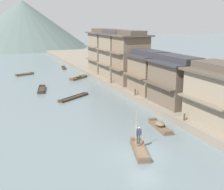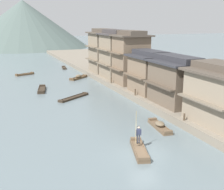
# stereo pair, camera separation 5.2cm
# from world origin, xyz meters

# --- Properties ---
(ground_plane) EXTENTS (400.00, 400.00, 0.00)m
(ground_plane) POSITION_xyz_m (0.00, 0.00, 0.00)
(ground_plane) COLOR slate
(riverbank_right) EXTENTS (18.00, 110.00, 0.88)m
(riverbank_right) POSITION_xyz_m (15.43, 30.00, 0.44)
(riverbank_right) COLOR slate
(riverbank_right) RESTS_ON ground
(boat_foreground_poled) EXTENTS (2.29, 4.45, 0.56)m
(boat_foreground_poled) POSITION_xyz_m (-0.33, 0.30, 0.18)
(boat_foreground_poled) COLOR brown
(boat_foreground_poled) RESTS_ON ground
(boatman_person) EXTENTS (0.57, 0.26, 3.04)m
(boatman_person) POSITION_xyz_m (-0.15, 0.94, 1.57)
(boatman_person) COLOR black
(boatman_person) RESTS_ON boat_foreground_poled
(boat_moored_nearest) EXTENTS (3.99, 2.39, 0.45)m
(boat_moored_nearest) POSITION_xyz_m (-5.54, 42.77, 0.15)
(boat_moored_nearest) COLOR brown
(boat_moored_nearest) RESTS_ON ground
(boat_moored_second) EXTENTS (2.05, 4.84, 0.55)m
(boat_moored_second) POSITION_xyz_m (-4.51, 26.93, 0.18)
(boat_moored_second) COLOR #33281E
(boat_moored_second) RESTS_ON ground
(boat_moored_third) EXTENTS (4.34, 3.78, 0.80)m
(boat_moored_third) POSITION_xyz_m (3.91, 34.62, 0.28)
(boat_moored_third) COLOR brown
(boat_moored_third) RESTS_ON ground
(boat_moored_far) EXTENTS (1.56, 4.41, 0.77)m
(boat_moored_far) POSITION_xyz_m (4.35, 4.67, 0.28)
(boat_moored_far) COLOR brown
(boat_moored_far) RESTS_ON ground
(boat_midriver_drifting) EXTENTS (1.41, 4.07, 0.37)m
(boat_midriver_drifting) POSITION_xyz_m (4.22, 48.42, 0.13)
(boat_midriver_drifting) COLOR #33281E
(boat_midriver_drifting) RESTS_ON ground
(boat_midriver_upstream) EXTENTS (5.32, 4.02, 0.35)m
(boat_midriver_upstream) POSITION_xyz_m (-0.89, 20.27, 0.11)
(boat_midriver_upstream) COLOR #33281E
(boat_midriver_upstream) RESTS_ON ground
(house_waterfront_second) EXTENTS (5.50, 7.40, 6.14)m
(house_waterfront_second) POSITION_xyz_m (9.47, 9.65, 3.88)
(house_waterfront_second) COLOR brown
(house_waterfront_second) RESTS_ON riverbank_right
(house_waterfront_tall) EXTENTS (5.64, 6.66, 6.14)m
(house_waterfront_tall) POSITION_xyz_m (9.54, 16.32, 3.88)
(house_waterfront_tall) COLOR #75604C
(house_waterfront_tall) RESTS_ON riverbank_right
(house_waterfront_narrow) EXTENTS (5.96, 5.72, 8.74)m
(house_waterfront_narrow) POSITION_xyz_m (9.70, 23.05, 5.19)
(house_waterfront_narrow) COLOR #75604C
(house_waterfront_narrow) RESTS_ON riverbank_right
(house_waterfront_far) EXTENTS (5.23, 6.88, 8.74)m
(house_waterfront_far) POSITION_xyz_m (9.33, 29.03, 5.18)
(house_waterfront_far) COLOR #7F705B
(house_waterfront_far) RESTS_ON riverbank_right
(house_waterfront_end) EXTENTS (5.82, 6.69, 8.74)m
(house_waterfront_end) POSITION_xyz_m (9.63, 35.71, 5.18)
(house_waterfront_end) COLOR #7F705B
(house_waterfront_end) RESTS_ON riverbank_right
(mooring_post_dock_near) EXTENTS (0.20, 0.20, 0.75)m
(mooring_post_dock_near) POSITION_xyz_m (6.78, 3.80, 1.25)
(mooring_post_dock_near) COLOR #473828
(mooring_post_dock_near) RESTS_ON riverbank_right
(mooring_post_dock_mid) EXTENTS (0.20, 0.20, 0.93)m
(mooring_post_dock_mid) POSITION_xyz_m (6.78, 15.38, 1.34)
(mooring_post_dock_mid) COLOR #473828
(mooring_post_dock_mid) RESTS_ON riverbank_right
(mooring_post_dock_far) EXTENTS (0.20, 0.20, 0.96)m
(mooring_post_dock_far) POSITION_xyz_m (6.78, 24.45, 1.36)
(mooring_post_dock_far) COLOR #473828
(mooring_post_dock_far) RESTS_ON riverbank_right
(hill_far_west) EXTENTS (54.78, 54.78, 19.74)m
(hill_far_west) POSITION_xyz_m (2.12, 113.35, 9.87)
(hill_far_west) COLOR #4C5B56
(hill_far_west) RESTS_ON ground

